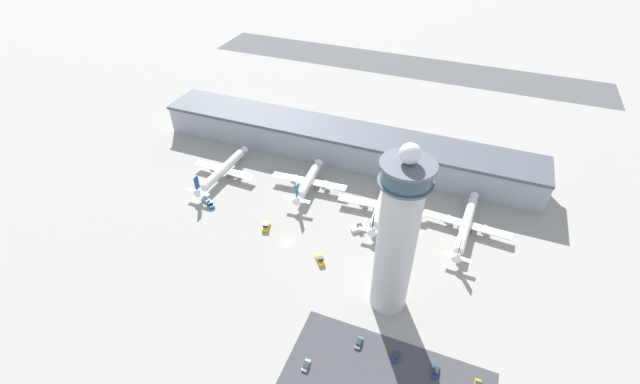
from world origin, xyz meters
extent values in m
plane|color=#9E9B93|center=(0.00, 0.00, 0.00)|extent=(1000.00, 1000.00, 0.00)
cube|color=#A3A8B2|center=(0.00, 70.00, 7.53)|extent=(200.77, 22.00, 15.06)
cube|color=#4C515B|center=(0.00, 70.00, 15.86)|extent=(200.77, 25.00, 1.60)
cube|color=#515154|center=(0.00, 206.51, 0.00)|extent=(301.16, 44.00, 0.01)
cylinder|color=#BCBCC1|center=(46.73, -13.41, 27.06)|extent=(12.83, 12.83, 54.13)
cylinder|color=#565B66|center=(46.73, -13.41, 54.53)|extent=(16.34, 16.34, 0.80)
cylinder|color=#334C60|center=(46.73, -13.41, 57.50)|extent=(15.03, 15.03, 5.16)
cylinder|color=#565B66|center=(46.73, -13.41, 60.58)|extent=(16.34, 16.34, 1.00)
sphere|color=white|center=(46.73, -13.41, 64.15)|extent=(6.13, 6.13, 6.13)
cylinder|color=white|center=(-49.34, 31.11, 4.24)|extent=(5.67, 32.95, 4.24)
cone|color=white|center=(-48.54, 49.40, 4.24)|extent=(4.40, 3.99, 4.24)
cone|color=white|center=(-50.17, 12.19, 4.24)|extent=(4.03, 5.24, 3.81)
cube|color=white|center=(-49.31, 31.77, 3.50)|extent=(33.15, 5.84, 0.44)
cylinder|color=#A8A8B2|center=(-56.19, 33.07, 2.22)|extent=(2.53, 4.76, 2.33)
cylinder|color=#A8A8B2|center=(-42.35, 32.46, 2.22)|extent=(2.53, 4.76, 2.33)
cube|color=navy|center=(-50.21, 11.17, 9.75)|extent=(0.42, 2.81, 6.78)
cube|color=white|center=(-50.23, 10.78, 4.66)|extent=(11.93, 2.52, 0.24)
cylinder|color=black|center=(-48.67, 46.30, 1.06)|extent=(0.28, 0.28, 2.12)
cylinder|color=black|center=(-46.39, 30.84, 1.06)|extent=(0.28, 0.28, 2.12)
cylinder|color=black|center=(-52.31, 31.10, 1.06)|extent=(0.28, 0.28, 2.12)
cylinder|color=white|center=(-5.63, 37.57, 4.87)|extent=(5.88, 23.73, 4.37)
cone|color=white|center=(-6.52, 51.25, 4.87)|extent=(4.61, 4.21, 4.37)
cone|color=white|center=(-4.70, 23.23, 4.87)|extent=(4.26, 5.48, 3.93)
cube|color=white|center=(-5.66, 38.04, 4.11)|extent=(37.48, 6.81, 0.44)
cylinder|color=#A8A8B2|center=(-13.54, 38.53, 2.79)|extent=(2.71, 4.95, 2.40)
cylinder|color=#A8A8B2|center=(2.08, 39.54, 2.79)|extent=(2.71, 4.95, 2.40)
cube|color=#197FB2|center=(-4.63, 22.19, 10.55)|extent=(0.48, 2.81, 6.99)
cube|color=white|center=(-4.61, 21.79, 5.31)|extent=(12.33, 2.79, 0.24)
cylinder|color=black|center=(-6.32, 48.09, 1.34)|extent=(0.28, 0.28, 2.69)
cylinder|color=black|center=(-2.56, 37.44, 1.34)|extent=(0.28, 0.28, 2.69)
cylinder|color=black|center=(-8.66, 37.04, 1.34)|extent=(0.28, 0.28, 2.69)
cylinder|color=white|center=(31.31, 33.25, 4.29)|extent=(6.05, 28.33, 4.22)
cone|color=white|center=(30.27, 49.17, 4.29)|extent=(4.46, 4.07, 4.22)
cone|color=white|center=(32.39, 16.70, 4.29)|extent=(4.12, 5.30, 3.80)
cube|color=white|center=(31.27, 33.81, 3.55)|extent=(39.64, 6.96, 0.44)
cylinder|color=#A8A8B2|center=(22.94, 34.27, 2.27)|extent=(2.62, 4.79, 2.32)
cylinder|color=#A8A8B2|center=(39.47, 35.35, 2.27)|extent=(2.62, 4.79, 2.32)
cube|color=navy|center=(32.46, 15.69, 9.78)|extent=(0.48, 2.81, 6.76)
cube|color=white|center=(32.48, 15.29, 4.71)|extent=(11.93, 2.77, 0.24)
cylinder|color=black|center=(30.47, 46.08, 1.09)|extent=(0.28, 0.28, 2.18)
cylinder|color=black|center=(34.27, 33.21, 1.09)|extent=(0.28, 0.28, 2.18)
cylinder|color=black|center=(28.38, 32.82, 1.09)|extent=(0.28, 0.28, 2.18)
cylinder|color=white|center=(68.58, 34.68, 4.16)|extent=(6.05, 35.57, 4.03)
cone|color=white|center=(69.70, 54.16, 4.16)|extent=(4.23, 3.85, 4.03)
cone|color=white|center=(67.43, 14.60, 4.16)|extent=(3.90, 5.03, 3.63)
cube|color=white|center=(68.62, 35.39, 3.46)|extent=(37.30, 6.52, 0.44)
cylinder|color=#A8A8B2|center=(60.90, 36.83, 2.24)|extent=(2.47, 4.55, 2.22)
cylinder|color=#A8A8B2|center=(76.46, 35.94, 2.24)|extent=(2.47, 4.55, 2.22)
cube|color=red|center=(67.38, 13.63, 9.40)|extent=(0.46, 2.81, 6.45)
cube|color=white|center=(67.35, 13.23, 4.56)|extent=(11.38, 2.64, 0.24)
cylinder|color=black|center=(69.53, 51.15, 1.07)|extent=(0.28, 0.28, 2.15)
cylinder|color=black|center=(71.39, 34.43, 1.07)|extent=(0.28, 0.28, 2.15)
cylinder|color=black|center=(65.76, 34.75, 1.07)|extent=(0.28, 0.28, 2.15)
cube|color=black|center=(-43.47, 9.17, 0.06)|extent=(5.82, 5.20, 0.12)
cube|color=#195699|center=(-43.47, 9.17, 0.69)|extent=(6.73, 5.92, 1.38)
cube|color=#232D38|center=(-42.94, 8.77, 1.94)|extent=(2.85, 2.86, 1.13)
cube|color=black|center=(25.60, 18.35, 0.06)|extent=(5.34, 5.21, 0.12)
cube|color=silver|center=(25.60, 18.35, 0.83)|extent=(6.13, 5.97, 1.65)
cube|color=#232D38|center=(26.06, 18.79, 2.33)|extent=(2.73, 2.73, 1.35)
cube|color=black|center=(16.81, -4.49, 0.06)|extent=(5.08, 5.36, 0.12)
cube|color=gold|center=(16.81, -4.49, 0.79)|extent=(5.80, 6.17, 1.57)
cube|color=#232D38|center=(17.22, -4.95, 2.22)|extent=(2.76, 2.74, 1.29)
cube|color=black|center=(-12.10, 4.90, 0.06)|extent=(3.43, 5.31, 0.12)
cube|color=gold|center=(-12.10, 4.90, 0.86)|extent=(3.75, 6.24, 1.72)
cube|color=#232D38|center=(-11.96, 4.34, 2.42)|extent=(2.50, 2.21, 1.41)
cube|color=black|center=(54.91, -34.29, 0.06)|extent=(1.76, 3.55, 0.12)
cube|color=navy|center=(54.91, -34.29, 0.41)|extent=(1.85, 4.22, 0.83)
cube|color=#232D38|center=(54.91, -34.18, 1.17)|extent=(1.58, 2.34, 0.68)
cube|color=black|center=(29.09, -47.71, 0.06)|extent=(1.75, 3.49, 0.12)
cube|color=silver|center=(29.09, -47.71, 0.39)|extent=(1.84, 4.15, 0.78)
cube|color=#232D38|center=(29.10, -47.81, 1.10)|extent=(1.57, 2.30, 0.64)
cube|color=black|center=(42.33, -33.97, 0.06)|extent=(1.82, 3.85, 0.12)
cube|color=slate|center=(42.33, -33.97, 0.39)|extent=(1.92, 4.58, 0.77)
cube|color=#232D38|center=(42.33, -33.85, 1.09)|extent=(1.64, 2.54, 0.63)
cube|color=black|center=(67.85, -34.80, 0.06)|extent=(1.82, 3.84, 0.12)
cube|color=navy|center=(67.85, -34.80, 0.37)|extent=(1.92, 4.56, 0.74)
cube|color=#232D38|center=(67.85, -34.69, 1.05)|extent=(1.64, 2.53, 0.61)
camera|label=1|loc=(59.63, -113.09, 128.29)|focal=24.00mm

